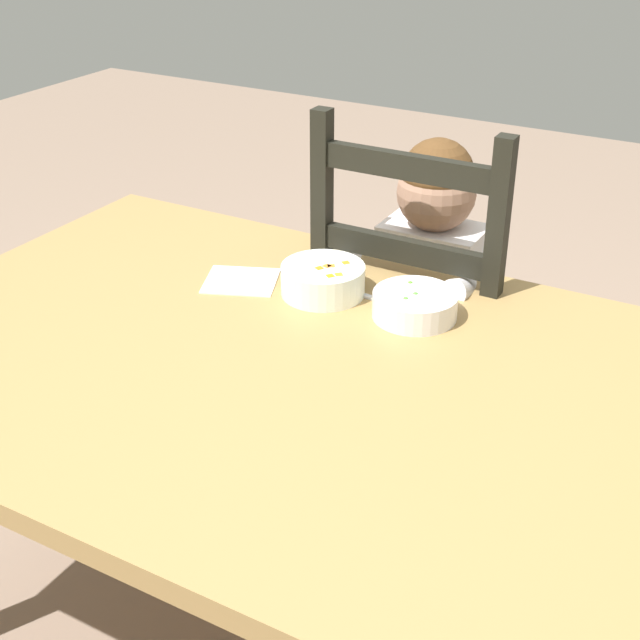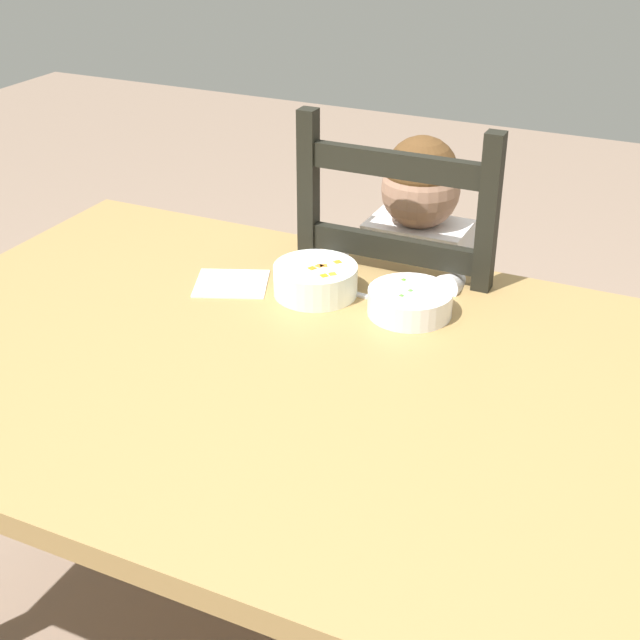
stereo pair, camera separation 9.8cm
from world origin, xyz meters
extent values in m
cube|color=#9C7A46|center=(0.00, 0.00, 0.69)|extent=(1.57, 1.01, 0.04)
cylinder|color=#9C7A46|center=(-0.71, 0.43, 0.33)|extent=(0.07, 0.07, 0.67)
cube|color=black|center=(0.01, 0.61, 0.43)|extent=(0.42, 0.42, 0.02)
cube|color=black|center=(0.20, 0.80, 0.21)|extent=(0.04, 0.04, 0.42)
cube|color=black|center=(-0.18, 0.79, 0.21)|extent=(0.04, 0.04, 0.42)
cube|color=black|center=(0.20, 0.42, 0.21)|extent=(0.04, 0.04, 0.42)
cube|color=black|center=(-0.18, 0.41, 0.21)|extent=(0.04, 0.04, 0.42)
cube|color=black|center=(0.20, 0.42, 0.73)|extent=(0.04, 0.04, 0.59)
cube|color=black|center=(-0.18, 0.41, 0.73)|extent=(0.04, 0.04, 0.59)
cube|color=black|center=(0.01, 0.42, 0.94)|extent=(0.36, 0.03, 0.05)
cube|color=black|center=(0.01, 0.42, 0.76)|extent=(0.36, 0.03, 0.05)
cube|color=white|center=(0.01, 0.58, 0.60)|extent=(0.22, 0.14, 0.32)
sphere|color=#A4785F|center=(0.01, 0.58, 0.83)|extent=(0.17, 0.17, 0.17)
sphere|color=#55371B|center=(0.01, 0.58, 0.87)|extent=(0.16, 0.16, 0.16)
cylinder|color=#3F4C72|center=(-0.05, 0.46, 0.22)|extent=(0.07, 0.07, 0.44)
cylinder|color=#3F4C72|center=(0.06, 0.46, 0.22)|extent=(0.07, 0.07, 0.44)
cylinder|color=white|center=(-0.12, 0.48, 0.68)|extent=(0.06, 0.24, 0.13)
cylinder|color=white|center=(0.14, 0.48, 0.68)|extent=(0.06, 0.24, 0.13)
cylinder|color=white|center=(0.11, 0.26, 0.73)|extent=(0.16, 0.16, 0.05)
cylinder|color=white|center=(0.11, 0.26, 0.71)|extent=(0.07, 0.07, 0.01)
cylinder|color=#50A12D|center=(0.11, 0.26, 0.74)|extent=(0.13, 0.13, 0.03)
sphere|color=#4E9F36|center=(0.11, 0.26, 0.75)|extent=(0.01, 0.01, 0.01)
sphere|color=#4DA025|center=(0.08, 0.29, 0.75)|extent=(0.01, 0.01, 0.01)
sphere|color=green|center=(0.10, 0.23, 0.75)|extent=(0.01, 0.01, 0.01)
cylinder|color=white|center=(-0.09, 0.26, 0.74)|extent=(0.16, 0.16, 0.06)
cylinder|color=white|center=(-0.09, 0.26, 0.71)|extent=(0.07, 0.07, 0.01)
cylinder|color=orange|center=(-0.09, 0.26, 0.75)|extent=(0.13, 0.13, 0.03)
cube|color=orange|center=(-0.06, 0.29, 0.76)|extent=(0.02, 0.02, 0.01)
cube|color=orange|center=(-0.06, 0.22, 0.76)|extent=(0.02, 0.02, 0.01)
cube|color=orange|center=(-0.05, 0.24, 0.76)|extent=(0.02, 0.02, 0.01)
cube|color=orange|center=(-0.08, 0.26, 0.76)|extent=(0.02, 0.02, 0.01)
cube|color=orange|center=(-0.08, 0.26, 0.76)|extent=(0.02, 0.02, 0.01)
cube|color=orange|center=(-0.09, 0.24, 0.76)|extent=(0.02, 0.02, 0.01)
cube|color=silver|center=(0.01, 0.28, 0.71)|extent=(0.10, 0.02, 0.00)
ellipsoid|color=silver|center=(-0.05, 0.29, 0.71)|extent=(0.05, 0.03, 0.01)
cube|color=white|center=(-0.26, 0.22, 0.71)|extent=(0.18, 0.17, 0.00)
camera|label=1|loc=(0.67, -1.10, 1.49)|focal=49.73mm
camera|label=2|loc=(0.58, -1.15, 1.49)|focal=49.73mm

